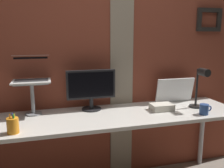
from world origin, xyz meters
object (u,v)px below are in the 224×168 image
at_px(monitor, 91,87).
at_px(coffee_mug, 204,109).
at_px(whiteboard_panel, 175,90).
at_px(pen_cup, 13,125).
at_px(desk_lamp, 201,84).
at_px(laptop, 31,74).

distance_m(monitor, coffee_mug, 1.02).
distance_m(whiteboard_panel, pen_cup, 1.57).
xyz_separation_m(desk_lamp, coffee_mug, (-0.06, -0.16, -0.19)).
bearing_deg(laptop, desk_lamp, -11.60).
height_order(monitor, whiteboard_panel, monitor).
relative_size(desk_lamp, pen_cup, 2.58).
relative_size(monitor, pen_cup, 3.00).
xyz_separation_m(whiteboard_panel, coffee_mug, (0.05, -0.42, -0.08)).
bearing_deg(desk_lamp, whiteboard_panel, 111.19).
distance_m(laptop, desk_lamp, 1.53).
bearing_deg(laptop, monitor, -7.24).
relative_size(monitor, desk_lamp, 1.16).
height_order(laptop, coffee_mug, laptop).
relative_size(desk_lamp, coffee_mug, 3.34).
xyz_separation_m(laptop, coffee_mug, (1.43, -0.46, -0.30)).
xyz_separation_m(monitor, pen_cup, (-0.63, -0.40, -0.16)).
bearing_deg(coffee_mug, laptop, 162.13).
xyz_separation_m(laptop, desk_lamp, (1.49, -0.31, -0.10)).
distance_m(whiteboard_panel, desk_lamp, 0.31).
height_order(laptop, whiteboard_panel, laptop).
height_order(monitor, laptop, laptop).
bearing_deg(monitor, pen_cup, -147.78).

